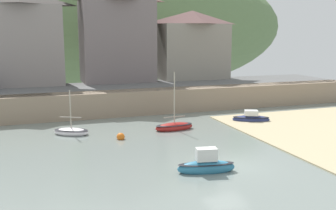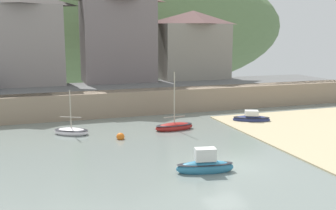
{
  "view_description": "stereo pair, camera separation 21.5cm",
  "coord_description": "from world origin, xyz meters",
  "views": [
    {
      "loc": [
        -10.96,
        -20.61,
        7.89
      ],
      "look_at": [
        -0.51,
        9.39,
        2.16
      ],
      "focal_mm": 41.99,
      "sensor_mm": 36.0,
      "label": 1
    },
    {
      "loc": [
        -10.76,
        -20.68,
        7.89
      ],
      "look_at": [
        -0.51,
        9.39,
        2.16
      ],
      "focal_mm": 41.99,
      "sensor_mm": 36.0,
      "label": 2
    }
  ],
  "objects": [
    {
      "name": "hillside_backdrop",
      "position": [
        -1.35,
        55.2,
        9.46
      ],
      "size": [
        80.0,
        44.0,
        27.04
      ],
      "color": "#607D4D",
      "rests_on": "ground"
    },
    {
      "name": "mooring_buoy",
      "position": [
        -4.83,
        7.99,
        0.19
      ],
      "size": [
        0.62,
        0.62,
        0.62
      ],
      "color": "orange",
      "rests_on": "ground"
    },
    {
      "name": "waterfront_building_centre",
      "position": [
        -1.33,
        25.2,
        8.01
      ],
      "size": [
        8.5,
        5.63,
        11.09
      ],
      "color": "slate",
      "rests_on": "ground"
    },
    {
      "name": "dinghy_open_wooden",
      "position": [
        7.82,
        10.12,
        0.3
      ],
      "size": [
        3.59,
        2.51,
        1.22
      ],
      "rotation": [
        0.0,
        0.0,
        -0.42
      ],
      "color": "navy",
      "rests_on": "ground"
    },
    {
      "name": "sailboat_blue_trim",
      "position": [
        0.09,
        9.52,
        0.26
      ],
      "size": [
        3.43,
        1.5,
        5.02
      ],
      "rotation": [
        0.0,
        0.0,
        0.07
      ],
      "color": "#A4201C",
      "rests_on": "ground"
    },
    {
      "name": "waterfront_building_left",
      "position": [
        -11.73,
        25.2,
        7.58
      ],
      "size": [
        8.65,
        5.46,
        10.24
      ],
      "color": "gray",
      "rests_on": "ground"
    },
    {
      "name": "waterfront_building_right",
      "position": [
        8.17,
        25.2,
        6.65
      ],
      "size": [
        8.69,
        5.36,
        8.38
      ],
      "color": "gray",
      "rests_on": "ground"
    },
    {
      "name": "rowboat_small_beached",
      "position": [
        -8.24,
        10.71,
        0.23
      ],
      "size": [
        3.14,
        2.55,
        3.72
      ],
      "rotation": [
        0.0,
        0.0,
        -0.51
      ],
      "color": "white",
      "rests_on": "ground"
    },
    {
      "name": "sailboat_tall_mast",
      "position": [
        -1.71,
        -0.8,
        0.4
      ],
      "size": [
        3.52,
        1.55,
        1.65
      ],
      "rotation": [
        0.0,
        0.0,
        -0.19
      ],
      "color": "teal",
      "rests_on": "ground"
    },
    {
      "name": "quay_seawall",
      "position": [
        0.0,
        17.5,
        1.36
      ],
      "size": [
        48.0,
        9.4,
        2.4
      ],
      "color": "gray",
      "rests_on": "ground"
    }
  ]
}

